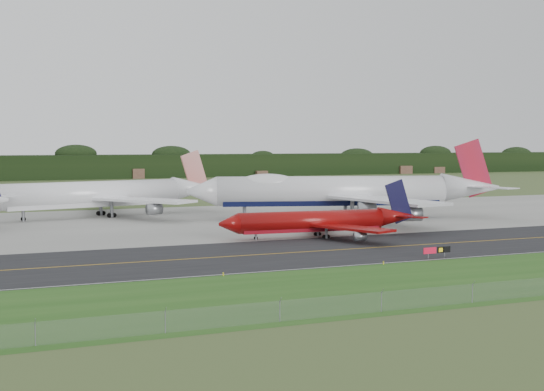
{
  "coord_description": "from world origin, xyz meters",
  "views": [
    {
      "loc": [
        -60.13,
        -118.14,
        18.32
      ],
      "look_at": [
        -1.66,
        22.0,
        7.69
      ],
      "focal_mm": 50.0,
      "sensor_mm": 36.0,
      "label": 1
    }
  ],
  "objects": [
    {
      "name": "ground",
      "position": [
        0.0,
        0.0,
        0.0
      ],
      "size": [
        600.0,
        600.0,
        0.0
      ],
      "primitive_type": "plane",
      "color": "#324922",
      "rests_on": "ground"
    },
    {
      "name": "grass_verge",
      "position": [
        0.0,
        -35.0,
        0.01
      ],
      "size": [
        400.0,
        30.0,
        0.01
      ],
      "primitive_type": "cube",
      "color": "#224D16",
      "rests_on": "ground"
    },
    {
      "name": "taxiway",
      "position": [
        0.0,
        -4.0,
        0.01
      ],
      "size": [
        400.0,
        32.0,
        0.02
      ],
      "primitive_type": "cube",
      "color": "black",
      "rests_on": "ground"
    },
    {
      "name": "apron",
      "position": [
        0.0,
        51.0,
        0.01
      ],
      "size": [
        400.0,
        78.0,
        0.01
      ],
      "primitive_type": "cube",
      "color": "gray",
      "rests_on": "ground"
    },
    {
      "name": "taxiway_centreline",
      "position": [
        0.0,
        -4.0,
        0.03
      ],
      "size": [
        400.0,
        0.4,
        0.0
      ],
      "primitive_type": "cube",
      "color": "#C58C12",
      "rests_on": "taxiway"
    },
    {
      "name": "taxiway_edge_line",
      "position": [
        0.0,
        -19.5,
        0.03
      ],
      "size": [
        400.0,
        0.25,
        0.0
      ],
      "primitive_type": "cube",
      "color": "silver",
      "rests_on": "taxiway"
    },
    {
      "name": "perimeter_fence",
      "position": [
        0.0,
        -48.0,
        1.1
      ],
      "size": [
        320.0,
        0.1,
        320.0
      ],
      "color": "slate",
      "rests_on": "ground"
    },
    {
      "name": "horizon_treeline",
      "position": [
        0.0,
        273.76,
        5.47
      ],
      "size": [
        700.0,
        25.0,
        12.0
      ],
      "color": "black",
      "rests_on": "ground"
    },
    {
      "name": "jet_ba_747",
      "position": [
        25.65,
        43.39,
        6.57
      ],
      "size": [
        75.38,
        61.06,
        19.3
      ],
      "color": "silver",
      "rests_on": "ground"
    },
    {
      "name": "jet_red_737",
      "position": [
        4.95,
        12.87,
        3.05
      ],
      "size": [
        40.82,
        33.24,
        11.02
      ],
      "color": "maroon",
      "rests_on": "ground"
    },
    {
      "name": "jet_star_tail",
      "position": [
        -26.36,
        70.37,
        5.46
      ],
      "size": [
        61.74,
        50.81,
        16.39
      ],
      "color": "white",
      "rests_on": "ground"
    },
    {
      "name": "taxiway_sign",
      "position": [
        10.12,
        -18.0,
        1.21
      ],
      "size": [
        5.17,
        0.46,
        1.72
      ],
      "color": "slate",
      "rests_on": "ground"
    },
    {
      "name": "edge_marker_left",
      "position": [
        -26.66,
        -20.5,
        0.25
      ],
      "size": [
        0.16,
        0.16,
        0.5
      ],
      "primitive_type": "cylinder",
      "color": "yellow",
      "rests_on": "ground"
    },
    {
      "name": "edge_marker_center",
      "position": [
        -1.2,
        -20.5,
        0.25
      ],
      "size": [
        0.16,
        0.16,
        0.5
      ],
      "primitive_type": "cylinder",
      "color": "yellow",
      "rests_on": "ground"
    }
  ]
}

